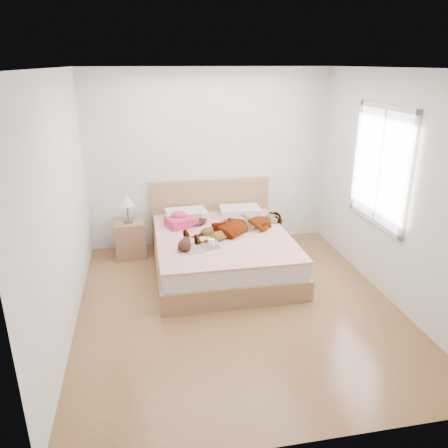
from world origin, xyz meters
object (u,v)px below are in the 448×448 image
woman (239,223)px  coffee_mug (212,243)px  bed (221,249)px  magazine (202,247)px  plush_toy (185,244)px  towel (181,220)px  nightstand (130,236)px  phone (198,210)px

woman → coffee_mug: woman is taller
bed → magazine: 0.62m
magazine → plush_toy: size_ratio=1.89×
towel → coffee_mug: 0.86m
woman → plush_toy: 0.94m
nightstand → towel: bearing=-19.8°
woman → nightstand: bearing=-135.3°
woman → magazine: (-0.57, -0.49, -0.10)m
towel → coffee_mug: bearing=-69.2°
phone → plush_toy: 0.97m
bed → woman: bearing=7.2°
nightstand → woman: bearing=-21.8°
phone → bed: bearing=-82.5°
plush_toy → nightstand: 1.33m
woman → nightstand: 1.61m
woman → towel: (-0.75, 0.33, -0.02)m
plush_toy → nightstand: size_ratio=0.30×
towel → nightstand: (-0.72, 0.26, -0.29)m
nightstand → bed: bearing=-26.8°
woman → magazine: 0.76m
phone → towel: 0.28m
woman → towel: 0.82m
plush_toy → towel: bearing=87.9°
magazine → coffee_mug: 0.13m
towel → nightstand: bearing=160.2°
woman → magazine: size_ratio=2.89×
woman → plush_toy: woman is taller
magazine → nightstand: bearing=129.7°
plush_toy → magazine: bearing=6.4°
woman → magazine: bearing=-72.7°
phone → nightstand: (-0.97, 0.19, -0.40)m
bed → magazine: bed is taller
bed → towel: (-0.51, 0.36, 0.32)m
magazine → coffee_mug: size_ratio=3.97×
magazine → plush_toy: 0.22m
towel → magazine: 0.85m
towel → plush_toy: towel is taller
magazine → phone: bearing=85.5°
bed → plush_toy: bed is taller
plush_toy → nightstand: nightstand is taller
coffee_mug → plush_toy: (-0.33, -0.05, 0.02)m
towel → woman: bearing=-23.8°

